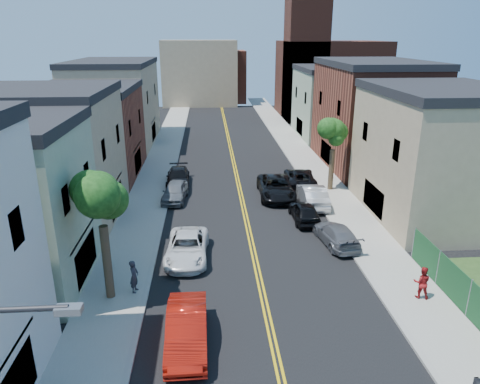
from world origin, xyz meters
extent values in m
cube|color=gray|center=(-7.90, 40.00, 0.07)|extent=(3.20, 100.00, 0.15)
cube|color=gray|center=(7.90, 40.00, 0.07)|extent=(3.20, 100.00, 0.15)
cube|color=gray|center=(-6.15, 40.00, 0.07)|extent=(0.30, 100.00, 0.15)
cube|color=gray|center=(6.15, 40.00, 0.07)|extent=(0.30, 100.00, 0.15)
cube|color=#998466|center=(-14.00, 25.00, 4.50)|extent=(9.00, 10.00, 9.00)
cube|color=brown|center=(-14.00, 36.00, 4.00)|extent=(9.00, 12.00, 8.00)
cube|color=#998466|center=(-14.00, 50.00, 4.75)|extent=(9.00, 16.00, 9.50)
cube|color=#998466|center=(14.00, 24.00, 4.50)|extent=(9.00, 12.00, 9.00)
cube|color=brown|center=(14.00, 38.00, 5.00)|extent=(9.00, 14.00, 10.00)
cube|color=gray|center=(14.00, 52.00, 4.25)|extent=(9.00, 12.00, 8.50)
cube|color=#4C2319|center=(17.50, 68.00, 6.00)|extent=(16.00, 14.00, 12.00)
cube|color=#4C2319|center=(12.50, 64.00, 11.00)|extent=(6.00, 6.00, 22.00)
cube|color=#998466|center=(-4.00, 82.00, 6.00)|extent=(14.00, 8.00, 12.00)
cube|color=brown|center=(0.00, 86.00, 5.00)|extent=(10.00, 8.00, 10.00)
cylinder|color=#3B2E1D|center=(-7.90, 14.00, 2.13)|extent=(0.44, 0.44, 3.96)
sphere|color=#11330E|center=(-7.90, 14.00, 6.45)|extent=(5.20, 5.20, 5.20)
sphere|color=#11330E|center=(-7.38, 13.61, 7.49)|extent=(3.90, 3.90, 3.90)
sphere|color=#11330E|center=(-8.42, 14.52, 5.93)|extent=(3.64, 3.64, 3.64)
cylinder|color=#3B2E1D|center=(7.90, 30.00, 1.91)|extent=(0.44, 0.44, 3.52)
sphere|color=#11330E|center=(7.90, 30.00, 5.65)|extent=(4.40, 4.40, 4.40)
sphere|color=#11330E|center=(8.34, 29.67, 6.53)|extent=(3.30, 3.30, 3.30)
sphere|color=#11330E|center=(7.46, 30.44, 5.21)|extent=(3.08, 3.08, 3.08)
cylinder|color=black|center=(-6.30, 1.00, 8.05)|extent=(1.80, 0.12, 0.12)
cube|color=slate|center=(-5.40, 1.00, 8.00)|extent=(0.50, 0.25, 0.15)
imported|color=#AF160B|center=(-3.80, 10.02, 0.82)|extent=(1.81, 5.02, 1.65)
imported|color=silver|center=(-4.11, 18.17, 0.74)|extent=(2.67, 5.41, 1.48)
imported|color=slate|center=(-5.50, 28.48, 0.76)|extent=(2.27, 4.65, 1.53)
imported|color=black|center=(-5.50, 32.61, 0.73)|extent=(2.13, 5.04, 1.45)
imported|color=#58595F|center=(5.50, 19.49, 0.68)|extent=(2.47, 4.87, 1.35)
imported|color=black|center=(4.21, 23.45, 0.73)|extent=(1.81, 4.34, 1.47)
imported|color=#B2B5BA|center=(5.50, 26.54, 0.85)|extent=(1.86, 5.17, 1.70)
imported|color=black|center=(5.50, 31.49, 0.78)|extent=(3.03, 5.78, 1.55)
imported|color=black|center=(2.91, 28.74, 0.84)|extent=(2.92, 6.13, 1.69)
imported|color=#292830|center=(-6.70, 14.39, 1.04)|extent=(0.54, 0.72, 1.78)
imported|color=maroon|center=(8.03, 12.75, 1.02)|extent=(1.01, 0.89, 1.73)
camera|label=1|loc=(-2.67, -6.51, 12.95)|focal=33.52mm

